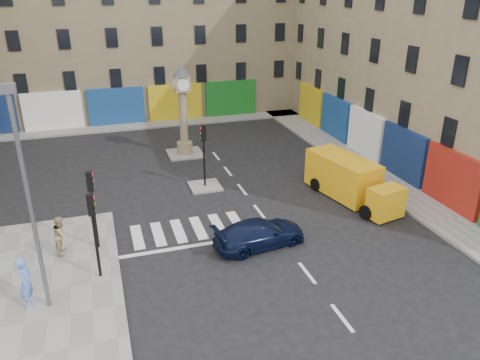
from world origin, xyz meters
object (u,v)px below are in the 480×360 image
traffic_light_left_far (92,198)px  clock_pillar (183,105)px  pedestrian_blue (26,282)px  yellow_van (350,180)px  traffic_light_left_near (93,223)px  traffic_light_island (204,146)px  lamp_post (28,192)px  pedestrian_tan (61,235)px  navy_sedan (260,233)px

traffic_light_left_far → clock_pillar: 13.05m
traffic_light_left_far → pedestrian_blue: bearing=-125.9°
traffic_light_left_far → yellow_van: (13.67, 1.47, -1.50)m
traffic_light_left_near → traffic_light_left_far: bearing=90.0°
traffic_light_left_near → traffic_light_island: (6.30, 7.80, -0.03)m
traffic_light_left_far → yellow_van: size_ratio=0.57×
traffic_light_left_near → pedestrian_blue: traffic_light_left_near is taller
lamp_post → clock_pillar: bearing=61.6°
yellow_van → pedestrian_tan: yellow_van is taller
traffic_light_island → yellow_van: bearing=-28.1°
traffic_light_left_near → clock_pillar: 15.19m
traffic_light_island → pedestrian_tan: (-7.78, -5.42, -1.55)m
pedestrian_blue → pedestrian_tan: size_ratio=1.14×
traffic_light_left_far → pedestrian_tan: size_ratio=2.09×
traffic_light_island → clock_pillar: (0.00, 6.00, 0.96)m
navy_sedan → yellow_van: size_ratio=0.68×
traffic_light_left_far → clock_pillar: size_ratio=0.61×
navy_sedan → yellow_van: bearing=-71.6°
traffic_light_island → lamp_post: size_ratio=0.45×
traffic_light_left_near → traffic_light_left_far: same height
traffic_light_left_far → clock_pillar: clock_pillar is taller
traffic_light_island → clock_pillar: clock_pillar is taller
traffic_light_left_far → yellow_van: bearing=6.2°
traffic_light_island → clock_pillar: 6.07m
traffic_light_island → pedestrian_blue: traffic_light_island is taller
lamp_post → clock_pillar: (8.20, 15.20, -1.24)m
pedestrian_blue → pedestrian_tan: bearing=-6.8°
clock_pillar → pedestrian_tan: size_ratio=3.44×
pedestrian_tan → traffic_light_left_near: bearing=-140.4°
traffic_light_island → pedestrian_tan: size_ratio=2.09×
traffic_light_left_far → pedestrian_tan: 2.17m
lamp_post → pedestrian_tan: lamp_post is taller
traffic_light_left_far → navy_sedan: traffic_light_left_far is taller
clock_pillar → pedestrian_tan: bearing=-124.3°
yellow_van → clock_pillar: bearing=114.8°
traffic_light_island → yellow_van: (7.37, -3.93, -1.47)m
pedestrian_blue → traffic_light_island: bearing=-34.4°
traffic_light_left_near → pedestrian_blue: (-2.57, -1.15, -1.46)m
yellow_van → pedestrian_blue: 17.00m
traffic_light_left_far → pedestrian_blue: traffic_light_left_far is taller
clock_pillar → pedestrian_blue: 17.54m
traffic_light_island → lamp_post: (-8.20, -9.20, 2.20)m
clock_pillar → traffic_light_left_near: bearing=-114.5°
lamp_post → traffic_light_left_far: bearing=63.4°
clock_pillar → pedestrian_blue: (-8.87, -14.94, -2.39)m
lamp_post → pedestrian_blue: (-0.67, 0.25, -3.63)m
pedestrian_blue → yellow_van: bearing=-62.5°
traffic_light_island → traffic_light_left_near: bearing=-128.9°
traffic_light_left_near → navy_sedan: traffic_light_left_near is taller
clock_pillar → pedestrian_tan: (-7.78, -11.42, -2.51)m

